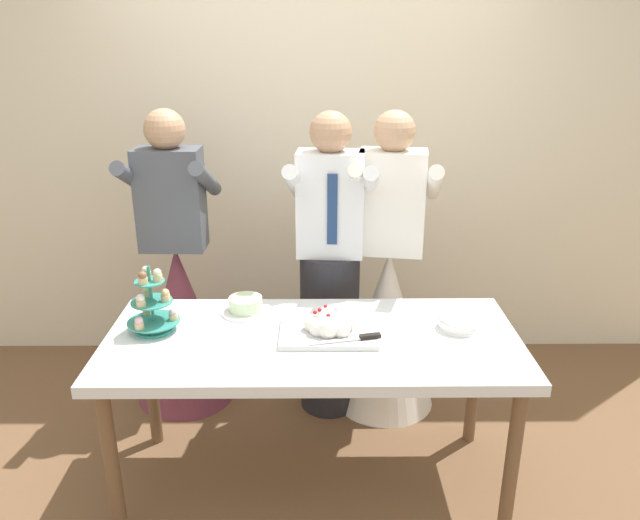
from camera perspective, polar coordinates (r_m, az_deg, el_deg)
The scene contains 10 objects.
ground_plane at distance 3.12m, azimuth -0.65°, elevation -19.85°, with size 8.00×8.00×0.00m, color brown.
rear_wall at distance 3.83m, azimuth -0.67°, elevation 11.95°, with size 5.20×0.10×2.90m, color beige.
dessert_table at distance 2.72m, azimuth -0.71°, elevation -8.52°, with size 1.80×0.80×0.78m.
cupcake_stand at distance 2.79m, azimuth -15.33°, elevation -4.17°, with size 0.23×0.23×0.31m.
main_cake_tray at distance 2.68m, azimuth 0.90°, elevation -6.09°, with size 0.43×0.31×0.13m.
plate_stack at distance 2.81m, azimuth 12.77°, elevation -5.71°, with size 0.18×0.18×0.05m.
round_cake at distance 2.92m, azimuth -6.92°, elevation -4.24°, with size 0.24×0.24×0.07m.
person_groom at distance 3.29m, azimuth 0.92°, elevation -2.24°, with size 0.49×0.52×1.66m.
person_bride at distance 3.41m, azimuth 6.27°, elevation -4.56°, with size 0.56×0.56×1.66m.
person_guest at distance 3.53m, azimuth -12.88°, elevation -4.06°, with size 0.56×0.56×1.66m.
Camera 1 is at (0.01, -2.38, 2.02)m, focal length 34.43 mm.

